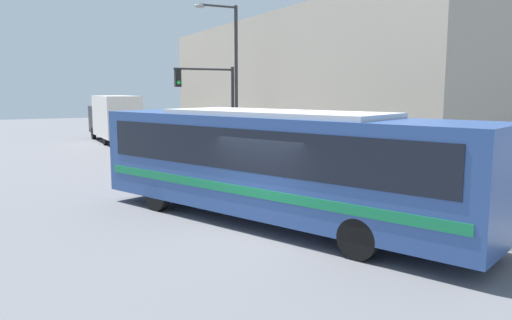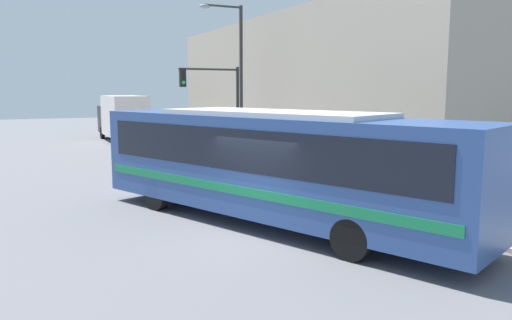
# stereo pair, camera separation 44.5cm
# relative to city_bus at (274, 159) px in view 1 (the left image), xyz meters

# --- Properties ---
(ground_plane) EXTENTS (120.00, 120.00, 0.00)m
(ground_plane) POSITION_rel_city_bus_xyz_m (-0.82, -1.02, -1.81)
(ground_plane) COLOR slate
(sidewalk) EXTENTS (2.71, 70.00, 0.13)m
(sidewalk) POSITION_rel_city_bus_xyz_m (5.04, 18.98, -1.75)
(sidewalk) COLOR gray
(sidewalk) RESTS_ON ground_plane
(building_facade) EXTENTS (6.00, 26.61, 7.79)m
(building_facade) POSITION_rel_city_bus_xyz_m (9.39, 13.28, 2.09)
(building_facade) COLOR #9E9384
(building_facade) RESTS_ON ground_plane
(city_bus) EXTENTS (6.83, 12.00, 3.14)m
(city_bus) POSITION_rel_city_bus_xyz_m (0.00, 0.00, 0.00)
(city_bus) COLOR #2D4C8C
(city_bus) RESTS_ON ground_plane
(delivery_truck) EXTENTS (2.35, 7.97, 3.31)m
(delivery_truck) POSITION_rel_city_bus_xyz_m (0.77, 24.76, -0.03)
(delivery_truck) COLOR silver
(delivery_truck) RESTS_ON ground_plane
(fire_hydrant) EXTENTS (0.24, 0.33, 0.79)m
(fire_hydrant) POSITION_rel_city_bus_xyz_m (4.28, 3.52, -1.29)
(fire_hydrant) COLOR red
(fire_hydrant) RESTS_ON sidewalk
(traffic_light_pole) EXTENTS (3.28, 0.35, 4.78)m
(traffic_light_pole) POSITION_rel_city_bus_xyz_m (3.25, 12.31, 1.63)
(traffic_light_pole) COLOR #2D2D2D
(traffic_light_pole) RESTS_ON sidewalk
(parking_meter) EXTENTS (0.14, 0.14, 1.38)m
(parking_meter) POSITION_rel_city_bus_xyz_m (4.28, 6.53, -0.75)
(parking_meter) COLOR #2D2D2D
(parking_meter) RESTS_ON sidewalk
(street_lamp) EXTENTS (2.34, 0.28, 7.87)m
(street_lamp) POSITION_rel_city_bus_xyz_m (4.26, 12.07, 2.92)
(street_lamp) COLOR #2D2D2D
(street_lamp) RESTS_ON sidewalk
(pedestrian_near_corner) EXTENTS (0.34, 0.34, 1.79)m
(pedestrian_near_corner) POSITION_rel_city_bus_xyz_m (5.21, 14.24, -0.77)
(pedestrian_near_corner) COLOR #23283D
(pedestrian_near_corner) RESTS_ON sidewalk
(pedestrian_mid_block) EXTENTS (0.34, 0.34, 1.57)m
(pedestrian_mid_block) POSITION_rel_city_bus_xyz_m (5.47, 11.01, -0.89)
(pedestrian_mid_block) COLOR slate
(pedestrian_mid_block) RESTS_ON sidewalk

